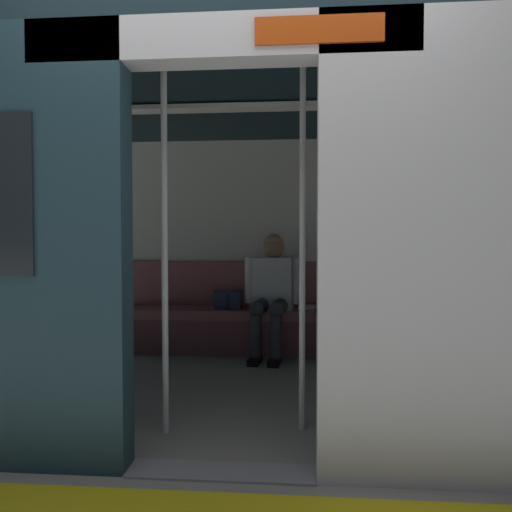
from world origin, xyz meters
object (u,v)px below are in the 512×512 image
(handbag, at_px, (228,300))
(book, at_px, (308,307))
(person_seated, at_px, (272,287))
(train_car, at_px, (241,186))
(grab_pole_far, at_px, (302,250))
(grab_pole_door, at_px, (165,250))
(bench_seat, at_px, (259,320))

(handbag, distance_m, book, 0.78)
(person_seated, distance_m, handbag, 0.46)
(train_car, xyz_separation_m, handbag, (0.26, -1.16, -0.98))
(train_car, relative_size, book, 29.09)
(book, height_order, grab_pole_far, grab_pole_far)
(person_seated, bearing_deg, book, -159.24)
(person_seated, height_order, grab_pole_door, grab_pole_door)
(person_seated, bearing_deg, train_car, 80.81)
(person_seated, height_order, grab_pole_far, grab_pole_far)
(book, bearing_deg, person_seated, 32.24)
(bench_seat, relative_size, person_seated, 2.33)
(bench_seat, height_order, book, book)
(train_car, xyz_separation_m, person_seated, (-0.17, -1.08, -0.84))
(grab_pole_far, bearing_deg, bench_seat, -78.19)
(handbag, relative_size, grab_pole_door, 0.12)
(person_seated, relative_size, handbag, 4.47)
(person_seated, bearing_deg, bench_seat, -23.08)
(bench_seat, height_order, grab_pole_far, grab_pole_far)
(person_seated, xyz_separation_m, grab_pole_door, (0.51, 1.92, 0.39))
(train_car, relative_size, person_seated, 5.51)
(book, bearing_deg, grab_pole_door, 78.93)
(person_seated, xyz_separation_m, book, (-0.34, -0.13, -0.21))
(handbag, bearing_deg, grab_pole_far, 110.37)
(person_seated, height_order, handbag, person_seated)
(book, xyz_separation_m, grab_pole_far, (0.08, 1.93, 0.60))
(bench_seat, xyz_separation_m, handbag, (0.31, -0.02, 0.19))
(book, relative_size, grab_pole_far, 0.10)
(person_seated, bearing_deg, grab_pole_far, 98.34)
(book, bearing_deg, grab_pole_far, 99.19)
(person_seated, distance_m, book, 0.42)
(bench_seat, xyz_separation_m, book, (-0.46, -0.08, 0.12))
(train_car, bearing_deg, person_seated, -99.19)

